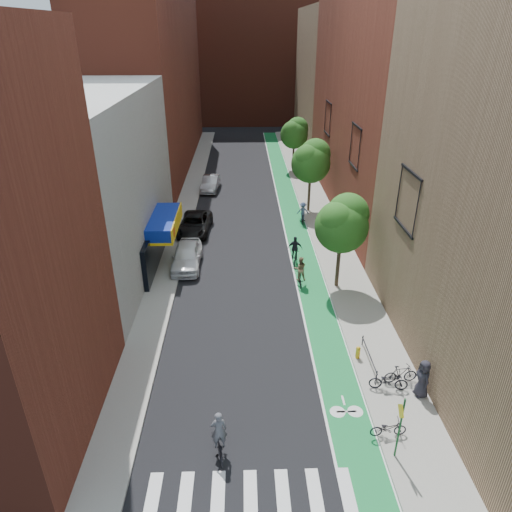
{
  "coord_description": "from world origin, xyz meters",
  "views": [
    {
      "loc": [
        -0.53,
        -16.05,
        15.48
      ],
      "look_at": [
        0.32,
        11.8,
        1.5
      ],
      "focal_mm": 32.0,
      "sensor_mm": 36.0,
      "label": 1
    }
  ],
  "objects": [
    {
      "name": "cyclist_lead",
      "position": [
        -1.61,
        -3.06,
        0.76
      ],
      "size": [
        0.81,
        1.64,
        2.15
      ],
      "rotation": [
        0.0,
        0.0,
        3.31
      ],
      "color": "black",
      "rests_on": "ground"
    },
    {
      "name": "cyclist_lane_mid",
      "position": [
        3.2,
        13.46,
        0.84
      ],
      "size": [
        1.1,
        1.67,
        2.13
      ],
      "rotation": [
        0.0,
        0.0,
        2.98
      ],
      "color": "black",
      "rests_on": "ground"
    },
    {
      "name": "sidewalk_left",
      "position": [
        -6.0,
        26.0,
        0.07
      ],
      "size": [
        2.0,
        68.0,
        0.15
      ],
      "primitive_type": "cube",
      "color": "gray",
      "rests_on": "ground"
    },
    {
      "name": "tree_near",
      "position": [
        5.65,
        10.02,
        4.66
      ],
      "size": [
        3.4,
        3.36,
        6.42
      ],
      "color": "#332619",
      "rests_on": "ground"
    },
    {
      "name": "tree_mid",
      "position": [
        5.65,
        24.02,
        4.89
      ],
      "size": [
        3.55,
        3.53,
        6.74
      ],
      "color": "#332619",
      "rests_on": "ground"
    },
    {
      "name": "parked_bike_near",
      "position": [
        5.4,
        -2.48,
        0.56
      ],
      "size": [
        1.57,
        0.61,
        0.81
      ],
      "primitive_type": "imported",
      "rotation": [
        0.0,
        0.0,
        1.61
      ],
      "color": "black",
      "rests_on": "sidewalk_right"
    },
    {
      "name": "cyclist_lane_far",
      "position": [
        4.69,
        21.02,
        0.88
      ],
      "size": [
        1.08,
        1.64,
        1.97
      ],
      "rotation": [
        0.0,
        0.0,
        3.08
      ],
      "color": "black",
      "rests_on": "ground"
    },
    {
      "name": "pedestrian",
      "position": [
        7.6,
        -0.16,
        1.11
      ],
      "size": [
        0.77,
        1.03,
        1.92
      ],
      "primitive_type": "imported",
      "rotation": [
        0.0,
        0.0,
        -1.39
      ],
      "color": "#222129",
      "rests_on": "sidewalk_right"
    },
    {
      "name": "bike_lane",
      "position": [
        4.0,
        26.0,
        0.01
      ],
      "size": [
        2.0,
        68.0,
        0.01
      ],
      "primitive_type": "cube",
      "color": "#167D3E",
      "rests_on": "ground"
    },
    {
      "name": "building_right_mid_red",
      "position": [
        12.0,
        26.0,
        11.0
      ],
      "size": [
        8.0,
        28.0,
        22.0
      ],
      "primitive_type": "cube",
      "color": "maroon",
      "rests_on": "ground"
    },
    {
      "name": "building_far_closure",
      "position": [
        0.0,
        72.0,
        10.0
      ],
      "size": [
        30.0,
        14.0,
        20.0
      ],
      "primitive_type": "cube",
      "color": "maroon",
      "rests_on": "ground"
    },
    {
      "name": "ground",
      "position": [
        0.0,
        0.0,
        0.0
      ],
      "size": [
        160.0,
        160.0,
        0.0
      ],
      "primitive_type": "plane",
      "color": "black",
      "rests_on": "ground"
    },
    {
      "name": "parked_car_white",
      "position": [
        -4.6,
        13.3,
        0.84
      ],
      "size": [
        2.01,
        4.94,
        1.68
      ],
      "primitive_type": "imported",
      "rotation": [
        0.0,
        0.0,
        -0.0
      ],
      "color": "white",
      "rests_on": "ground"
    },
    {
      "name": "building_left_far_red",
      "position": [
        -11.0,
        42.0,
        11.0
      ],
      "size": [
        8.0,
        36.0,
        22.0
      ],
      "primitive_type": "cube",
      "color": "maroon",
      "rests_on": "ground"
    },
    {
      "name": "fire_hydrant",
      "position": [
        5.3,
        2.56,
        0.52
      ],
      "size": [
        0.24,
        0.24,
        0.7
      ],
      "color": "gold",
      "rests_on": "sidewalk_right"
    },
    {
      "name": "cyclist_lane_near",
      "position": [
        3.2,
        10.41,
        0.9
      ],
      "size": [
        0.84,
        1.55,
        2.05
      ],
      "rotation": [
        0.0,
        0.0,
        3.17
      ],
      "color": "black",
      "rests_on": "ground"
    },
    {
      "name": "building_left_white",
      "position": [
        -11.0,
        14.0,
        6.0
      ],
      "size": [
        8.0,
        20.0,
        12.0
      ],
      "primitive_type": "cube",
      "color": "silver",
      "rests_on": "ground"
    },
    {
      "name": "parked_car_black",
      "position": [
        -4.6,
        19.45,
        0.75
      ],
      "size": [
        2.88,
        5.55,
        1.49
      ],
      "primitive_type": "imported",
      "rotation": [
        0.0,
        0.0,
        -0.08
      ],
      "color": "black",
      "rests_on": "ground"
    },
    {
      "name": "parked_bike_mid",
      "position": [
        6.91,
        0.7,
        0.64
      ],
      "size": [
        1.67,
        0.6,
        0.98
      ],
      "primitive_type": "imported",
      "rotation": [
        0.0,
        0.0,
        1.66
      ],
      "color": "black",
      "rests_on": "sidewalk_right"
    },
    {
      "name": "parked_car_silver",
      "position": [
        -3.94,
        30.64,
        0.75
      ],
      "size": [
        1.96,
        4.69,
        1.51
      ],
      "primitive_type": "imported",
      "rotation": [
        0.0,
        0.0,
        -0.08
      ],
      "color": "#92969A",
      "rests_on": "ground"
    },
    {
      "name": "tree_far",
      "position": [
        5.65,
        38.02,
        4.5
      ],
      "size": [
        3.3,
        3.25,
        6.21
      ],
      "color": "#332619",
      "rests_on": "ground"
    },
    {
      "name": "parked_bike_far",
      "position": [
        6.2,
        0.25,
        0.63
      ],
      "size": [
        1.88,
        0.86,
        0.95
      ],
      "primitive_type": "imported",
      "rotation": [
        0.0,
        0.0,
        1.44
      ],
      "color": "black",
      "rests_on": "sidewalk_right"
    },
    {
      "name": "sign_pole",
      "position": [
        5.38,
        -3.5,
        1.84
      ],
      "size": [
        0.13,
        0.71,
        3.0
      ],
      "color": "#194C26",
      "rests_on": "sidewalk_right"
    },
    {
      "name": "sidewalk_right",
      "position": [
        6.5,
        26.0,
        0.07
      ],
      "size": [
        3.0,
        68.0,
        0.15
      ],
      "primitive_type": "cube",
      "color": "gray",
      "rests_on": "ground"
    },
    {
      "name": "building_right_far_tan",
      "position": [
        12.0,
        50.0,
        9.0
      ],
      "size": [
        8.0,
        20.0,
        18.0
      ],
      "primitive_type": "cube",
      "color": "#8C6B4C",
      "rests_on": "ground"
    }
  ]
}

